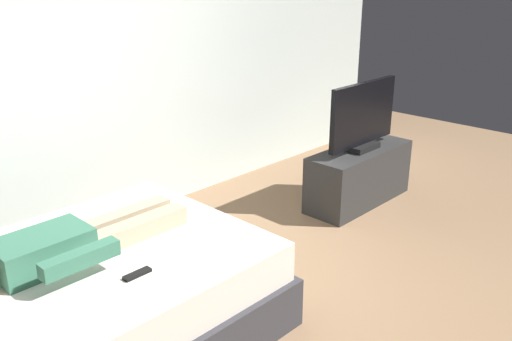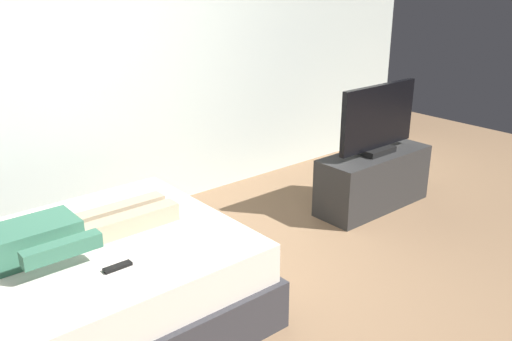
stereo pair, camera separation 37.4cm
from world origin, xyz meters
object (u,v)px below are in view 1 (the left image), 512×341
bed (76,310)px  tv (363,117)px  person (67,245)px  tv_stand (359,176)px  remote (137,274)px

bed → tv: bearing=1.4°
bed → person: person is taller
person → tv_stand: size_ratio=1.15×
person → tv: size_ratio=1.43×
remote → tv_stand: 2.66m
person → remote: 0.44m
bed → person: 0.36m
tv_stand → tv: 0.53m
person → remote: bearing=-69.5°
remote → tv_stand: remote is taller
remote → tv: bearing=8.9°
bed → person: (0.03, 0.06, 0.36)m
bed → tv_stand: bed is taller
tv_stand → person: bearing=-179.9°
person → tv: (2.77, 0.00, 0.16)m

